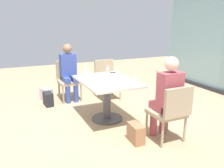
# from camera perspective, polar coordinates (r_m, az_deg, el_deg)

# --- Properties ---
(ground_plane) EXTENTS (12.00, 12.00, 0.00)m
(ground_plane) POSITION_cam_1_polar(r_m,az_deg,el_deg) (4.30, -1.22, -8.54)
(ground_plane) COLOR tan
(dining_table_main) EXTENTS (1.25, 0.88, 0.73)m
(dining_table_main) POSITION_cam_1_polar(r_m,az_deg,el_deg) (4.11, -1.26, -1.57)
(dining_table_main) COLOR silver
(dining_table_main) RESTS_ON ground_plane
(chair_side_end) EXTENTS (0.50, 0.46, 0.87)m
(chair_side_end) POSITION_cam_1_polar(r_m,az_deg,el_deg) (5.33, -10.71, 1.51)
(chair_side_end) COLOR tan
(chair_side_end) RESTS_ON ground_plane
(chair_far_right) EXTENTS (0.50, 0.46, 0.87)m
(chair_far_right) POSITION_cam_1_polar(r_m,az_deg,el_deg) (3.45, 14.22, -6.25)
(chair_far_right) COLOR tan
(chair_far_right) RESTS_ON ground_plane
(chair_far_left) EXTENTS (0.50, 0.46, 0.87)m
(chair_far_left) POSITION_cam_1_polar(r_m,az_deg,el_deg) (5.33, -1.31, 1.77)
(chair_far_left) COLOR tan
(chair_far_left) RESTS_ON ground_plane
(person_side_end) EXTENTS (0.39, 0.34, 1.26)m
(person_side_end) POSITION_cam_1_polar(r_m,az_deg,el_deg) (5.18, -10.51, 3.44)
(person_side_end) COLOR #384C9E
(person_side_end) RESTS_ON ground_plane
(person_far_right) EXTENTS (0.39, 0.34, 1.26)m
(person_far_right) POSITION_cam_1_polar(r_m,az_deg,el_deg) (3.46, 13.31, -2.53)
(person_far_right) COLOR #B24C56
(person_far_right) RESTS_ON ground_plane
(wine_glass_0) EXTENTS (0.07, 0.07, 0.18)m
(wine_glass_0) POSITION_cam_1_polar(r_m,az_deg,el_deg) (3.73, 0.69, 1.74)
(wine_glass_0) COLOR silver
(wine_glass_0) RESTS_ON dining_table_main
(wine_glass_1) EXTENTS (0.07, 0.07, 0.18)m
(wine_glass_1) POSITION_cam_1_polar(r_m,az_deg,el_deg) (4.19, 1.27, 3.23)
(wine_glass_1) COLOR silver
(wine_glass_1) RESTS_ON dining_table_main
(wine_glass_2) EXTENTS (0.07, 0.07, 0.18)m
(wine_glass_2) POSITION_cam_1_polar(r_m,az_deg,el_deg) (3.75, 5.63, 1.73)
(wine_glass_2) COLOR silver
(wine_glass_2) RESTS_ON dining_table_main
(wine_glass_3) EXTENTS (0.07, 0.07, 0.18)m
(wine_glass_3) POSITION_cam_1_polar(r_m,az_deg,el_deg) (3.96, -1.45, 2.54)
(wine_glass_3) COLOR silver
(wine_glass_3) RESTS_ON dining_table_main
(wine_glass_4) EXTENTS (0.07, 0.07, 0.18)m
(wine_glass_4) POSITION_cam_1_polar(r_m,az_deg,el_deg) (4.49, -1.06, 4.03)
(wine_glass_4) COLOR silver
(wine_glass_4) RESTS_ON dining_table_main
(wine_glass_5) EXTENTS (0.07, 0.07, 0.18)m
(wine_glass_5) POSITION_cam_1_polar(r_m,az_deg,el_deg) (4.19, -6.43, 3.14)
(wine_glass_5) COLOR silver
(wine_glass_5) RESTS_ON dining_table_main
(wine_glass_6) EXTENTS (0.07, 0.07, 0.18)m
(wine_glass_6) POSITION_cam_1_polar(r_m,az_deg,el_deg) (4.47, -6.72, 3.88)
(wine_glass_6) COLOR silver
(wine_glass_6) RESTS_ON dining_table_main
(coffee_cup) EXTENTS (0.08, 0.08, 0.09)m
(coffee_cup) POSITION_cam_1_polar(r_m,az_deg,el_deg) (4.18, -2.14, 1.98)
(coffee_cup) COLOR white
(coffee_cup) RESTS_ON dining_table_main
(cell_phone_on_table) EXTENTS (0.10, 0.16, 0.01)m
(cell_phone_on_table) POSITION_cam_1_polar(r_m,az_deg,el_deg) (4.65, 0.33, 2.80)
(cell_phone_on_table) COLOR black
(cell_phone_on_table) RESTS_ON dining_table_main
(handbag_0) EXTENTS (0.31, 0.18, 0.28)m
(handbag_0) POSITION_cam_1_polar(r_m,az_deg,el_deg) (5.09, -15.39, -3.59)
(handbag_0) COLOR #232328
(handbag_0) RESTS_ON ground_plane
(handbag_1) EXTENTS (0.31, 0.17, 0.28)m
(handbag_1) POSITION_cam_1_polar(r_m,az_deg,el_deg) (3.50, 5.86, -11.92)
(handbag_1) COLOR #A3704C
(handbag_1) RESTS_ON ground_plane
(handbag_2) EXTENTS (0.34, 0.27, 0.28)m
(handbag_2) POSITION_cam_1_polar(r_m,az_deg,el_deg) (5.42, -15.83, -2.49)
(handbag_2) COLOR beige
(handbag_2) RESTS_ON ground_plane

